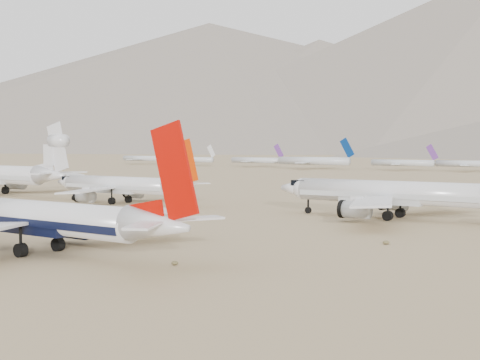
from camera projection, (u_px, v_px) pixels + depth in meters
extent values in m
plane|color=#8B7551|center=(30.00, 248.00, 90.16)|extent=(7000.00, 7000.00, 0.00)
cylinder|color=silver|center=(32.00, 216.00, 85.93)|extent=(35.09, 4.15, 4.15)
cube|color=black|center=(32.00, 220.00, 85.96)|extent=(34.38, 4.21, 0.93)
cone|color=silver|center=(158.00, 225.00, 73.46)|extent=(8.77, 4.15, 4.15)
cube|color=silver|center=(144.00, 225.00, 69.15)|extent=(5.57, 7.28, 0.25)
cube|color=silver|center=(117.00, 215.00, 94.47)|extent=(13.55, 21.35, 0.65)
cube|color=silver|center=(193.00, 218.00, 75.74)|extent=(5.57, 7.28, 0.25)
cylinder|color=black|center=(74.00, 228.00, 94.23)|extent=(4.87, 2.99, 2.99)
cube|color=#B60800|center=(174.00, 171.00, 71.74)|extent=(6.65, 0.33, 10.96)
cylinder|color=black|center=(21.00, 250.00, 82.92)|extent=(1.74, 1.04, 1.74)
cylinder|color=black|center=(58.00, 244.00, 87.67)|extent=(1.74, 1.04, 1.74)
cylinder|color=silver|center=(387.00, 192.00, 126.05)|extent=(36.07, 4.38, 4.38)
cube|color=silver|center=(387.00, 195.00, 126.08)|extent=(35.34, 4.45, 0.99)
sphere|color=silver|center=(304.00, 189.00, 136.41)|extent=(4.38, 4.38, 4.38)
cube|color=black|center=(301.00, 183.00, 136.73)|extent=(3.07, 2.85, 1.10)
cube|color=silver|center=(373.00, 202.00, 114.11)|extent=(13.93, 21.95, 0.68)
cylinder|color=silver|center=(357.00, 210.00, 120.06)|extent=(5.01, 3.16, 3.16)
cube|color=silver|center=(425.00, 193.00, 134.87)|extent=(13.93, 21.95, 0.68)
cylinder|color=silver|center=(395.00, 203.00, 134.63)|extent=(5.01, 3.16, 3.16)
cylinder|color=black|center=(308.00, 210.00, 136.01)|extent=(1.31, 0.55, 1.31)
cylinder|color=black|center=(388.00, 216.00, 122.90)|extent=(1.84, 1.10, 1.84)
cylinder|color=black|center=(400.00, 213.00, 127.91)|extent=(1.84, 1.10, 1.84)
cylinder|color=silver|center=(116.00, 185.00, 159.32)|extent=(32.09, 3.92, 3.92)
cube|color=silver|center=(116.00, 187.00, 159.34)|extent=(31.45, 3.98, 0.88)
sphere|color=silver|center=(71.00, 182.00, 168.54)|extent=(3.92, 3.92, 3.92)
cube|color=black|center=(69.00, 178.00, 168.82)|extent=(2.75, 2.55, 0.98)
cone|color=silver|center=(180.00, 186.00, 147.91)|extent=(8.02, 3.92, 3.92)
cube|color=silver|center=(87.00, 190.00, 148.69)|extent=(12.39, 19.53, 0.61)
cube|color=silver|center=(174.00, 185.00, 143.96)|extent=(5.09, 6.66, 0.24)
cylinder|color=silver|center=(86.00, 197.00, 153.98)|extent=(4.46, 2.82, 2.82)
cube|color=silver|center=(156.00, 185.00, 167.18)|extent=(12.39, 19.53, 0.61)
cube|color=silver|center=(196.00, 183.00, 150.02)|extent=(5.09, 6.66, 0.24)
cylinder|color=silver|center=(134.00, 193.00, 166.97)|extent=(4.46, 2.82, 2.82)
cube|color=#DE3300|center=(187.00, 161.00, 146.34)|extent=(6.08, 0.31, 10.02)
cylinder|color=black|center=(74.00, 198.00, 168.18)|extent=(1.18, 0.49, 1.18)
cylinder|color=black|center=(112.00, 201.00, 156.50)|extent=(1.65, 0.98, 1.65)
cylinder|color=black|center=(128.00, 199.00, 160.99)|extent=(1.65, 0.98, 1.65)
cone|color=silver|center=(51.00, 175.00, 173.09)|extent=(10.49, 5.02, 5.02)
cube|color=silver|center=(40.00, 173.00, 167.94)|extent=(6.66, 8.71, 0.30)
cube|color=silver|center=(41.00, 175.00, 198.24)|extent=(16.20, 25.53, 0.78)
cube|color=silver|center=(70.00, 172.00, 175.84)|extent=(6.66, 8.71, 0.30)
cylinder|color=silver|center=(17.00, 183.00, 197.96)|extent=(5.83, 3.62, 3.62)
cube|color=silver|center=(58.00, 147.00, 171.04)|extent=(7.95, 0.40, 13.10)
cylinder|color=silver|center=(58.00, 141.00, 170.79)|extent=(5.24, 3.26, 3.26)
cylinder|color=black|center=(5.00, 190.00, 190.13)|extent=(2.11, 1.26, 2.11)
cylinder|color=silver|center=(143.00, 158.00, 485.81)|extent=(37.53, 3.71, 3.71)
cube|color=#67318F|center=(161.00, 150.00, 475.33)|extent=(7.48, 0.37, 9.41)
cube|color=silver|center=(134.00, 159.00, 477.90)|extent=(9.89, 17.28, 0.37)
cube|color=silver|center=(152.00, 159.00, 493.77)|extent=(9.89, 17.28, 0.37)
cylinder|color=silver|center=(192.00, 160.00, 450.26)|extent=(34.65, 3.42, 3.42)
cube|color=silver|center=(211.00, 151.00, 440.59)|extent=(6.90, 0.34, 8.69)
cube|color=silver|center=(183.00, 161.00, 442.96)|extent=(9.13, 15.95, 0.34)
cube|color=silver|center=(200.00, 160.00, 457.61)|extent=(9.13, 15.95, 0.34)
cylinder|color=silver|center=(256.00, 160.00, 427.15)|extent=(36.44, 3.60, 3.60)
cube|color=#67318F|center=(279.00, 151.00, 416.98)|extent=(7.26, 0.36, 9.14)
cube|color=silver|center=(248.00, 161.00, 419.48)|extent=(9.60, 16.78, 0.36)
cube|color=silver|center=(264.00, 161.00, 434.89)|extent=(9.60, 16.78, 0.36)
cylinder|color=silver|center=(313.00, 161.00, 389.41)|extent=(46.18, 4.56, 4.56)
cube|color=navy|center=(347.00, 148.00, 376.52)|extent=(9.20, 0.46, 11.58)
cube|color=silver|center=(303.00, 163.00, 379.68)|extent=(12.17, 21.26, 0.46)
cube|color=silver|center=(323.00, 162.00, 399.21)|extent=(12.17, 21.26, 0.46)
cylinder|color=silver|center=(402.00, 163.00, 367.58)|extent=(35.58, 3.52, 3.52)
cube|color=#67318F|center=(432.00, 152.00, 357.65)|extent=(7.09, 0.35, 8.92)
cube|color=silver|center=(396.00, 164.00, 360.09)|extent=(9.37, 16.38, 0.35)
cube|color=silver|center=(408.00, 163.00, 375.13)|extent=(9.37, 16.38, 0.35)
cylinder|color=silver|center=(469.00, 164.00, 351.13)|extent=(34.71, 3.43, 3.43)
cube|color=silver|center=(464.00, 165.00, 343.82)|extent=(9.15, 15.98, 0.34)
cube|color=silver|center=(474.00, 164.00, 358.50)|extent=(9.15, 15.98, 0.34)
cone|color=slate|center=(45.00, 113.00, 2416.51)|extent=(1456.00, 1456.00, 260.00)
cone|color=slate|center=(209.00, 86.00, 2230.97)|extent=(3024.00, 3024.00, 420.00)
cone|color=slate|center=(319.00, 95.00, 1816.16)|extent=(1800.00, 1800.00, 300.00)
cone|color=slate|center=(15.00, 128.00, 1847.30)|extent=(1080.00, 1080.00, 120.00)
cone|color=slate|center=(255.00, 129.00, 1388.34)|extent=(855.00, 855.00, 95.00)
ellipsoid|color=brown|center=(175.00, 263.00, 77.44)|extent=(0.84, 0.84, 0.46)
ellipsoid|color=brown|center=(386.00, 242.00, 93.50)|extent=(0.98, 0.98, 0.54)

